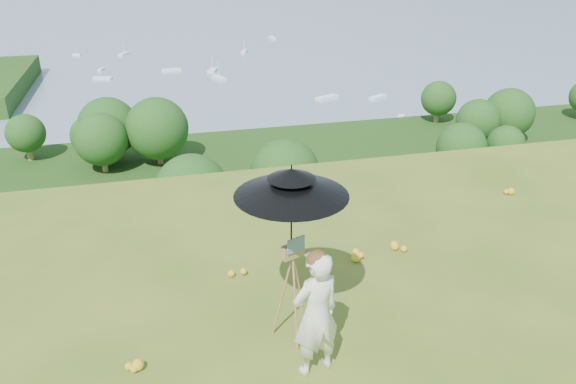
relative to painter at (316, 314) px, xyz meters
name	(u,v)px	position (x,y,z in m)	size (l,w,h in m)	color
forest_slope	(214,356)	(1.44, 34.02, -29.77)	(140.00, 56.00, 22.00)	#183A0F
shoreline_tier	(185,220)	(1.44, 74.02, -36.77)	(170.00, 28.00, 8.00)	gray
bay_water	(153,35)	(1.44, 239.02, -34.77)	(700.00, 700.00, 0.00)	slate
slope_trees	(204,213)	(1.44, 34.02, -15.77)	(110.00, 50.00, 6.00)	#164917
harbor_town	(181,181)	(1.44, 74.02, -30.27)	(110.00, 22.00, 5.00)	silver
moored_boats	(116,81)	(-11.06, 160.02, -34.42)	(140.00, 140.00, 0.70)	white
painter	(316,314)	(0.00, 0.00, 0.00)	(0.56, 0.37, 1.54)	white
field_easel	(293,289)	(-0.11, 0.60, -0.06)	(0.54, 0.54, 1.43)	olive
sun_umbrella	(291,211)	(-0.12, 0.63, 0.96)	(1.27, 1.27, 1.10)	black
painter_cap	(318,256)	(0.00, 0.00, 0.73)	(0.22, 0.26, 0.10)	#CF7182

